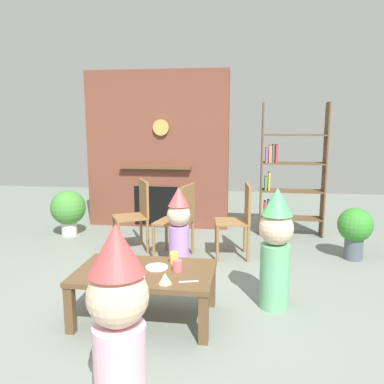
{
  "coord_description": "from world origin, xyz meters",
  "views": [
    {
      "loc": [
        0.68,
        -3.29,
        1.61
      ],
      "look_at": [
        0.15,
        0.4,
        0.95
      ],
      "focal_mm": 36.49,
      "sensor_mm": 36.0,
      "label": 1
    }
  ],
  "objects": [
    {
      "name": "birthday_cake_slice",
      "position": [
        0.09,
        -0.58,
        0.46
      ],
      "size": [
        0.1,
        0.1,
        0.08
      ],
      "primitive_type": "cone",
      "color": "#EAC68C",
      "rests_on": "coffee_table"
    },
    {
      "name": "brick_fireplace_feature",
      "position": [
        -0.71,
        2.6,
        1.19
      ],
      "size": [
        2.2,
        0.28,
        2.4
      ],
      "color": "brown",
      "rests_on": "ground_plane"
    },
    {
      "name": "dining_chair_middle",
      "position": [
        -0.1,
        1.17,
        0.51
      ],
      "size": [
        0.48,
        0.48,
        0.9
      ],
      "rotation": [
        0.0,
        0.0,
        2.91
      ],
      "color": "olive",
      "rests_on": "ground_plane"
    },
    {
      "name": "child_by_the_chairs",
      "position": [
        -0.05,
        0.79,
        0.49
      ],
      "size": [
        0.26,
        0.26,
        0.93
      ],
      "rotation": [
        0.0,
        0.0,
        -1.64
      ],
      "color": "#B27FCC",
      "rests_on": "ground_plane"
    },
    {
      "name": "paper_cup_near_right",
      "position": [
        0.13,
        -0.32,
        0.47
      ],
      "size": [
        0.08,
        0.08,
        0.09
      ],
      "primitive_type": "cylinder",
      "color": "#E5666B",
      "rests_on": "coffee_table"
    },
    {
      "name": "ground_plane",
      "position": [
        0.0,
        0.0,
        0.0
      ],
      "size": [
        12.0,
        12.0,
        0.0
      ],
      "primitive_type": "plane",
      "color": "gray"
    },
    {
      "name": "child_in_pink",
      "position": [
        0.94,
        0.02,
        0.57
      ],
      "size": [
        0.3,
        0.3,
        1.08
      ],
      "rotation": [
        0.0,
        0.0,
        -2.82
      ],
      "color": "#66B27F",
      "rests_on": "ground_plane"
    },
    {
      "name": "dining_chair_left",
      "position": [
        -0.7,
        1.4,
        0.51
      ],
      "size": [
        0.54,
        0.54,
        0.9
      ],
      "rotation": [
        0.0,
        0.0,
        3.64
      ],
      "color": "olive",
      "rests_on": "ground_plane"
    },
    {
      "name": "paper_cup_near_left",
      "position": [
        -0.23,
        -0.39,
        0.47
      ],
      "size": [
        0.07,
        0.07,
        0.1
      ],
      "primitive_type": "cylinder",
      "color": "#8CD18C",
      "rests_on": "coffee_table"
    },
    {
      "name": "paper_cup_far_left",
      "position": [
        -0.46,
        -0.44,
        0.47
      ],
      "size": [
        0.07,
        0.07,
        0.1
      ],
      "primitive_type": "cylinder",
      "color": "#8CD18C",
      "rests_on": "coffee_table"
    },
    {
      "name": "table_fork",
      "position": [
        0.26,
        -0.52,
        0.43
      ],
      "size": [
        0.15,
        0.06,
        0.01
      ],
      "primitive_type": "cube",
      "rotation": [
        0.0,
        0.0,
        0.28
      ],
      "color": "silver",
      "rests_on": "coffee_table"
    },
    {
      "name": "paper_cup_center",
      "position": [
        0.07,
        -0.14,
        0.47
      ],
      "size": [
        0.07,
        0.07,
        0.1
      ],
      "primitive_type": "cylinder",
      "color": "#F2CC4C",
      "rests_on": "coffee_table"
    },
    {
      "name": "coffee_table",
      "position": [
        -0.13,
        -0.34,
        0.36
      ],
      "size": [
        1.13,
        0.7,
        0.42
      ],
      "color": "brown",
      "rests_on": "ground_plane"
    },
    {
      "name": "paper_plate_front",
      "position": [
        -0.19,
        -0.54,
        0.43
      ],
      "size": [
        0.2,
        0.2,
        0.01
      ],
      "primitive_type": "cylinder",
      "color": "white",
      "rests_on": "coffee_table"
    },
    {
      "name": "bookshelf",
      "position": [
        1.25,
        2.4,
        0.9
      ],
      "size": [
        0.9,
        0.28,
        1.9
      ],
      "color": "brown",
      "rests_on": "ground_plane"
    },
    {
      "name": "paper_plate_rear",
      "position": [
        -0.05,
        -0.28,
        0.43
      ],
      "size": [
        0.19,
        0.19,
        0.01
      ],
      "primitive_type": "cylinder",
      "color": "white",
      "rests_on": "coffee_table"
    },
    {
      "name": "child_with_cone_hat",
      "position": [
        0.05,
        -1.55,
        0.6
      ],
      "size": [
        0.31,
        0.31,
        1.14
      ],
      "rotation": [
        0.0,
        0.0,
        1.73
      ],
      "color": "#EAB2C6",
      "rests_on": "ground_plane"
    },
    {
      "name": "dining_chair_right",
      "position": [
        0.6,
        1.31,
        0.51
      ],
      "size": [
        0.44,
        0.44,
        0.9
      ],
      "rotation": [
        0.0,
        0.0,
        3.26
      ],
      "color": "olive",
      "rests_on": "ground_plane"
    },
    {
      "name": "potted_plant_tall",
      "position": [
        1.96,
        1.42,
        0.38
      ],
      "size": [
        0.41,
        0.41,
        0.63
      ],
      "color": "#4C5660",
      "rests_on": "ground_plane"
    },
    {
      "name": "potted_plant_short",
      "position": [
        -1.87,
        1.89,
        0.39
      ],
      "size": [
        0.5,
        0.5,
        0.66
      ],
      "color": "beige",
      "rests_on": "ground_plane"
    }
  ]
}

